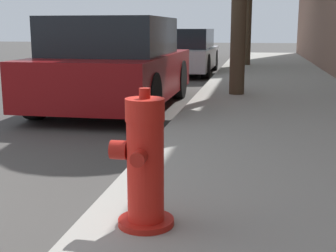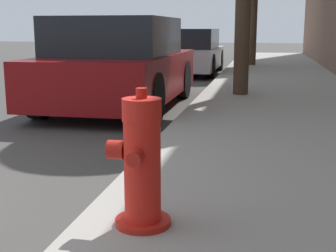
% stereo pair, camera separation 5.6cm
% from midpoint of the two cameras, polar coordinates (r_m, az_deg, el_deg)
% --- Properties ---
extents(fire_hydrant, '(0.36, 0.37, 0.80)m').
position_cam_midpoint_polar(fire_hydrant, '(2.65, -2.67, -4.75)').
color(fire_hydrant, red).
rests_on(fire_hydrant, sidewalk_slab).
extents(parked_car_near, '(1.87, 3.89, 1.45)m').
position_cam_midpoint_polar(parked_car_near, '(7.64, -5.79, 7.44)').
color(parked_car_near, maroon).
rests_on(parked_car_near, ground_plane).
extents(parked_car_mid, '(1.89, 3.91, 1.26)m').
position_cam_midpoint_polar(parked_car_mid, '(13.45, 2.28, 9.00)').
color(parked_car_mid, '#B7B7BC').
rests_on(parked_car_mid, ground_plane).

